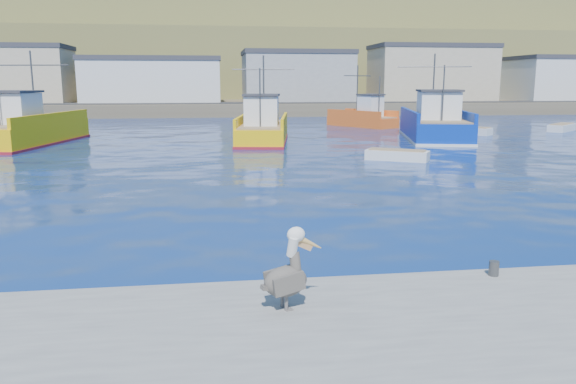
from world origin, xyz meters
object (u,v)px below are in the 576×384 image
(trawler_yellow_a, at_px, (26,130))
(skiff_far, at_px, (562,128))
(skiff_extra, at_px, (469,131))
(pelican, at_px, (288,274))
(boat_orange, at_px, (364,117))
(trawler_blue, at_px, (434,125))
(skiff_mid, at_px, (397,156))
(trawler_yellow_b, at_px, (263,129))

(trawler_yellow_a, distance_m, skiff_far, 44.27)
(trawler_yellow_a, height_order, skiff_extra, trawler_yellow_a)
(skiff_extra, height_order, pelican, pelican)
(trawler_yellow_a, xyz_separation_m, boat_orange, (27.82, 12.55, -0.09))
(trawler_blue, bearing_deg, skiff_far, 19.43)
(trawler_blue, xyz_separation_m, skiff_far, (14.04, 4.95, -0.80))
(skiff_far, bearing_deg, trawler_yellow_a, -173.46)
(boat_orange, relative_size, skiff_extra, 2.09)
(trawler_blue, distance_m, skiff_mid, 13.31)
(boat_orange, relative_size, pelican, 5.31)
(trawler_yellow_b, relative_size, skiff_far, 2.65)
(trawler_blue, bearing_deg, pelican, -116.23)
(trawler_blue, distance_m, boat_orange, 12.64)
(trawler_yellow_b, height_order, skiff_extra, trawler_yellow_b)
(skiff_mid, relative_size, skiff_extra, 0.99)
(trawler_blue, distance_m, skiff_extra, 5.45)
(trawler_yellow_a, bearing_deg, trawler_yellow_b, -2.35)
(trawler_yellow_b, height_order, skiff_far, trawler_yellow_b)
(trawler_yellow_b, height_order, skiff_mid, trawler_yellow_b)
(trawler_yellow_b, xyz_separation_m, skiff_extra, (17.76, 3.94, -0.70))
(trawler_blue, height_order, skiff_mid, trawler_blue)
(skiff_extra, bearing_deg, pelican, -119.72)
(skiff_far, distance_m, skiff_extra, 9.84)
(skiff_extra, relative_size, pelican, 2.54)
(trawler_yellow_b, xyz_separation_m, trawler_blue, (13.40, 0.77, 0.11))
(skiff_mid, distance_m, pelican, 23.07)
(pelican, bearing_deg, boat_orange, 72.83)
(trawler_blue, height_order, skiff_extra, trawler_blue)
(boat_orange, xyz_separation_m, skiff_mid, (-4.73, -23.84, -0.74))
(trawler_yellow_b, relative_size, pelican, 7.12)
(trawler_yellow_a, relative_size, trawler_blue, 0.99)
(trawler_blue, bearing_deg, trawler_yellow_a, -179.83)
(trawler_yellow_a, distance_m, trawler_blue, 29.94)
(skiff_extra, bearing_deg, boat_orange, 124.89)
(trawler_blue, xyz_separation_m, boat_orange, (-2.12, 12.46, -0.09))
(skiff_mid, xyz_separation_m, pelican, (-9.18, -21.15, 0.87))
(trawler_yellow_a, distance_m, boat_orange, 30.52)
(boat_orange, distance_m, pelican, 47.09)
(trawler_blue, bearing_deg, boat_orange, 99.66)
(trawler_yellow_b, relative_size, skiff_extra, 2.81)
(skiff_far, relative_size, skiff_extra, 1.06)
(trawler_yellow_b, xyz_separation_m, pelican, (-2.63, -31.77, 0.15))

